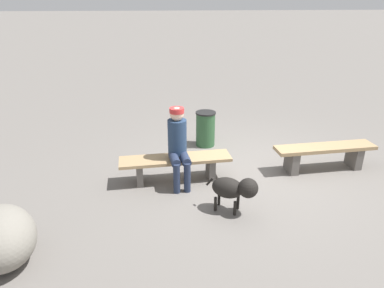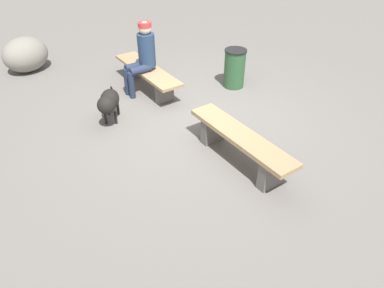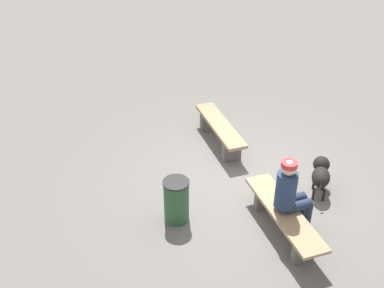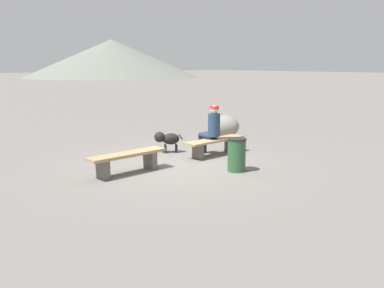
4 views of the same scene
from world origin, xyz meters
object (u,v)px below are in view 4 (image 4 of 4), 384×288
(seated_person, at_px, (212,127))
(dog, at_px, (167,138))
(bench_right, at_px, (215,143))
(trash_bin, at_px, (237,155))
(boulder, at_px, (225,126))
(bench_left, at_px, (127,159))

(seated_person, bearing_deg, dog, 122.00)
(bench_right, xyz_separation_m, dog, (-0.75, 1.07, 0.07))
(dog, bearing_deg, trash_bin, 119.85)
(bench_right, relative_size, trash_bin, 2.56)
(bench_right, relative_size, boulder, 1.98)
(bench_left, distance_m, trash_bin, 2.41)
(dog, relative_size, boulder, 0.73)
(bench_right, bearing_deg, boulder, 36.82)
(seated_person, relative_size, trash_bin, 1.77)
(trash_bin, bearing_deg, dog, 89.55)
(bench_right, distance_m, trash_bin, 1.67)
(bench_right, distance_m, boulder, 2.80)
(bench_right, distance_m, seated_person, 0.44)
(bench_left, distance_m, boulder, 5.23)
(bench_right, bearing_deg, seated_person, 115.12)
(bench_left, xyz_separation_m, boulder, (4.90, 1.81, 0.03))
(trash_bin, height_order, boulder, trash_bin)
(bench_right, height_order, boulder, boulder)
(trash_bin, bearing_deg, bench_right, 62.41)
(dog, distance_m, boulder, 3.02)
(dog, xyz_separation_m, boulder, (2.94, 0.69, -0.03))
(dog, bearing_deg, bench_left, 60.13)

